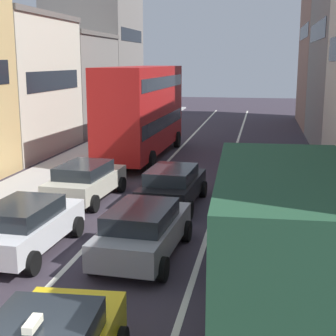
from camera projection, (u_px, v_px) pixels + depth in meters
sidewalk_left at (74, 160)px, 27.10m from camera, size 2.60×64.00×0.14m
lane_stripe_left at (164, 165)px, 26.20m from camera, size 0.16×60.00×0.01m
lane_stripe_right at (229, 167)px, 25.59m from camera, size 0.16×60.00×0.01m
building_row_left at (3, 62)px, 29.52m from camera, size 7.20×43.90×14.11m
removalist_box_truck at (281, 242)px, 9.51m from camera, size 2.95×7.79×3.58m
sedan_centre_lane_second at (143, 230)px, 13.77m from camera, size 2.26×4.40×1.49m
wagon_left_lane_second at (25, 225)px, 14.13m from camera, size 2.17×4.36×1.49m
hatchback_centre_lane_third at (172, 185)px, 18.66m from camera, size 2.24×4.39×1.49m
sedan_left_lane_third at (86, 180)px, 19.44m from camera, size 2.30×4.41×1.49m
sedan_right_lane_behind_truck at (264, 201)px, 16.58m from camera, size 2.17×4.35×1.49m
wagon_right_lane_far at (259, 167)px, 21.94m from camera, size 2.27×4.40×1.49m
bus_mid_queue_primary at (142, 108)px, 27.60m from camera, size 2.95×10.55×5.06m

